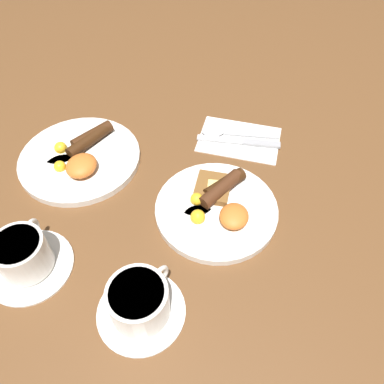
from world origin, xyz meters
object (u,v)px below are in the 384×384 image
(teacup_near, at_px, (140,303))
(teacup_far, at_px, (24,257))
(breakfast_plate_near, at_px, (217,206))
(breakfast_plate_far, at_px, (80,157))
(spoon, at_px, (220,132))
(knife, at_px, (243,142))

(teacup_near, bearing_deg, teacup_far, 83.05)
(breakfast_plate_near, relative_size, teacup_far, 1.59)
(breakfast_plate_far, distance_m, spoon, 0.32)
(teacup_far, bearing_deg, teacup_near, -96.95)
(teacup_near, bearing_deg, breakfast_plate_far, 40.73)
(breakfast_plate_near, xyz_separation_m, teacup_far, (-0.21, 0.29, 0.02))
(breakfast_plate_near, height_order, knife, breakfast_plate_near)
(knife, bearing_deg, teacup_near, 71.80)
(breakfast_plate_near, bearing_deg, spoon, 10.47)
(knife, distance_m, spoon, 0.06)
(breakfast_plate_near, distance_m, teacup_far, 0.35)
(breakfast_plate_far, relative_size, teacup_far, 1.74)
(breakfast_plate_far, height_order, teacup_near, teacup_near)
(knife, bearing_deg, breakfast_plate_far, 17.05)
(breakfast_plate_far, relative_size, teacup_near, 1.82)
(breakfast_plate_far, relative_size, spoon, 1.44)
(breakfast_plate_near, height_order, teacup_near, teacup_near)
(teacup_near, bearing_deg, spoon, -3.85)
(breakfast_plate_near, relative_size, breakfast_plate_far, 0.91)
(breakfast_plate_near, distance_m, knife, 0.20)
(breakfast_plate_near, relative_size, spoon, 1.31)
(teacup_far, bearing_deg, breakfast_plate_far, 6.66)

